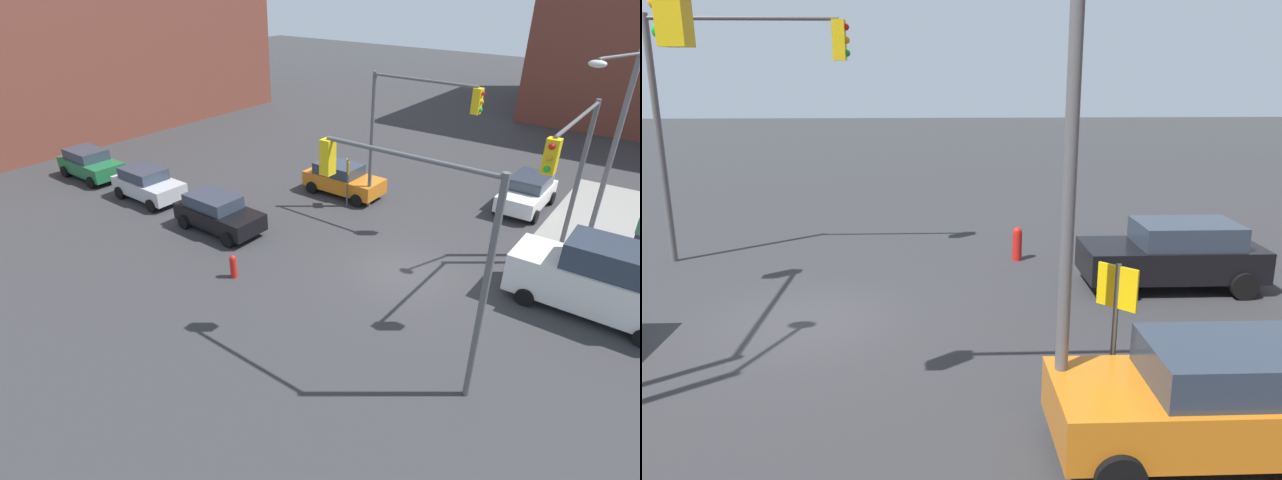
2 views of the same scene
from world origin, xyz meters
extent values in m
plane|color=#333335|center=(0.00, 0.00, 0.00)|extent=(120.00, 120.00, 0.00)
cylinder|color=#59595B|center=(-4.50, 4.50, 3.25)|extent=(0.18, 0.18, 6.50)
cube|color=yellow|center=(0.26, 4.50, 5.85)|extent=(0.32, 0.36, 1.00)
sphere|color=orange|center=(0.44, 4.50, 5.85)|extent=(0.18, 0.18, 0.18)
sphere|color=green|center=(0.44, 4.50, 5.53)|extent=(0.18, 0.18, 0.18)
cylinder|color=#59595B|center=(4.50, -4.50, 3.25)|extent=(0.18, 0.18, 6.50)
cylinder|color=#59595B|center=(2.08, -4.50, 6.38)|extent=(4.83, 0.12, 0.12)
cube|color=yellow|center=(-0.33, -4.50, 5.85)|extent=(0.32, 0.36, 1.00)
sphere|color=red|center=(-0.51, -4.50, 6.17)|extent=(0.18, 0.18, 0.18)
sphere|color=orange|center=(-0.51, -4.50, 5.85)|extent=(0.18, 0.18, 0.18)
sphere|color=green|center=(-0.51, -4.50, 5.53)|extent=(0.18, 0.18, 0.18)
cylinder|color=#4C4C4C|center=(-5.40, 3.90, 1.20)|extent=(0.08, 0.08, 2.40)
cube|color=yellow|center=(-5.40, 3.90, 2.05)|extent=(0.48, 0.48, 0.64)
cylinder|color=red|center=(-5.00, -4.20, 0.40)|extent=(0.26, 0.26, 0.80)
sphere|color=red|center=(-5.00, -4.20, 0.82)|extent=(0.24, 0.24, 0.24)
cube|color=black|center=(-8.39, -1.80, 0.70)|extent=(4.21, 1.80, 0.75)
cube|color=#2D3847|center=(-8.72, -1.80, 1.35)|extent=(2.36, 1.58, 0.55)
cylinder|color=black|center=(-6.96, -0.90, 0.32)|extent=(0.64, 0.22, 0.64)
cylinder|color=black|center=(-6.96, -2.70, 0.32)|extent=(0.64, 0.22, 0.64)
cylinder|color=black|center=(-9.82, -0.90, 0.32)|extent=(0.64, 0.22, 0.64)
cylinder|color=black|center=(-9.82, -2.70, 0.32)|extent=(0.64, 0.22, 0.64)
cube|color=orange|center=(-6.38, 5.00, 0.70)|extent=(4.14, 1.80, 0.75)
cube|color=#2D3847|center=(-6.71, 5.00, 1.35)|extent=(2.32, 1.58, 0.55)
cylinder|color=black|center=(-4.97, 5.90, 0.32)|extent=(0.64, 0.22, 0.64)
cylinder|color=black|center=(-4.97, 4.10, 0.32)|extent=(0.64, 0.22, 0.64)
cylinder|color=black|center=(-7.79, 4.10, 0.32)|extent=(0.64, 0.22, 0.64)
camera|label=1|loc=(7.53, -15.00, 10.30)|focal=28.00mm
camera|label=2|loc=(-2.80, 12.34, 5.06)|focal=35.00mm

